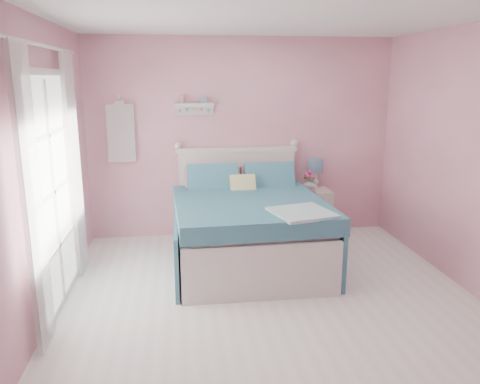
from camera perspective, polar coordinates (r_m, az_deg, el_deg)
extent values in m
plane|color=white|center=(4.47, 4.20, -14.04)|extent=(4.50, 4.50, 0.00)
plane|color=#BF7985|center=(6.22, 0.23, 6.53)|extent=(4.00, 0.00, 4.00)
plane|color=#BF7985|center=(1.98, 18.32, -10.16)|extent=(4.00, 0.00, 4.00)
plane|color=#BF7985|center=(4.11, -23.89, 1.64)|extent=(0.00, 4.50, 4.50)
plane|color=white|center=(3.99, 4.90, 21.20)|extent=(4.50, 4.50, 0.00)
cube|color=silver|center=(5.44, 0.94, -6.30)|extent=(1.59, 2.05, 0.43)
cube|color=silver|center=(5.34, 0.95, -3.31)|extent=(1.53, 1.98, 0.16)
cube|color=silver|center=(6.29, -0.39, -0.19)|extent=(1.54, 0.07, 1.13)
cube|color=silver|center=(6.17, -0.39, 5.20)|extent=(1.60, 0.09, 0.06)
cube|color=silver|center=(4.51, 2.81, -9.81)|extent=(1.54, 0.06, 0.56)
cube|color=teal|center=(5.15, 1.20, -1.99)|extent=(1.70, 1.79, 0.18)
cube|color=#D0878B|center=(5.89, -3.44, 1.09)|extent=(0.69, 0.31, 0.43)
cube|color=#D0878B|center=(5.98, 3.38, 1.28)|extent=(0.69, 0.31, 0.43)
cube|color=#CCBC59|center=(5.66, 0.36, 0.58)|extent=(0.31, 0.23, 0.31)
cube|color=silver|center=(6.39, 8.89, -2.48)|extent=(0.43, 0.40, 0.63)
cube|color=silver|center=(6.17, 9.44, -1.34)|extent=(0.37, 0.02, 0.16)
sphere|color=white|center=(6.15, 9.50, -1.39)|extent=(0.03, 0.03, 0.03)
cylinder|color=white|center=(6.44, 9.11, 0.58)|extent=(0.13, 0.13, 0.02)
cylinder|color=white|center=(6.41, 9.15, 1.53)|extent=(0.06, 0.06, 0.22)
cylinder|color=#658BA9|center=(6.37, 9.21, 3.21)|extent=(0.20, 0.20, 0.18)
imported|color=silver|center=(6.28, 8.43, 0.99)|extent=(0.20, 0.20, 0.17)
imported|color=#C6848C|center=(6.12, 8.75, 0.18)|extent=(0.10, 0.10, 0.07)
sphere|color=#D94A87|center=(6.25, 8.48, 2.40)|extent=(0.06, 0.06, 0.06)
sphere|color=#D94A87|center=(6.29, 8.77, 2.08)|extent=(0.06, 0.06, 0.06)
sphere|color=#D94A87|center=(6.25, 8.09, 2.14)|extent=(0.06, 0.06, 0.06)
sphere|color=#D94A87|center=(6.24, 8.71, 1.80)|extent=(0.06, 0.06, 0.06)
sphere|color=#D94A87|center=(6.23, 8.24, 1.90)|extent=(0.06, 0.06, 0.06)
cube|color=silver|center=(6.05, -5.65, 10.54)|extent=(0.50, 0.14, 0.04)
cube|color=silver|center=(6.11, -5.65, 9.92)|extent=(0.50, 0.03, 0.12)
cylinder|color=#D18C99|center=(6.04, -7.11, 11.16)|extent=(0.06, 0.06, 0.10)
cube|color=#658BA9|center=(6.05, -4.50, 11.04)|extent=(0.08, 0.06, 0.07)
cube|color=white|center=(6.13, -14.31, 6.94)|extent=(0.34, 0.03, 0.72)
cube|color=silver|center=(4.42, -23.12, 13.34)|extent=(0.04, 1.32, 0.06)
cube|color=silver|center=(4.87, -20.77, -12.11)|extent=(0.04, 1.32, 0.06)
cube|color=silver|center=(3.95, -24.03, -2.59)|extent=(0.04, 0.06, 2.10)
cube|color=silver|center=(5.13, -20.18, 1.31)|extent=(0.04, 0.06, 2.10)
cube|color=white|center=(4.53, -21.89, -0.02)|extent=(0.02, 1.20, 2.04)
cube|color=white|center=(3.79, -23.97, -1.16)|extent=(0.04, 0.40, 2.32)
cube|color=white|center=(5.21, -19.50, 3.00)|extent=(0.04, 0.40, 2.32)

